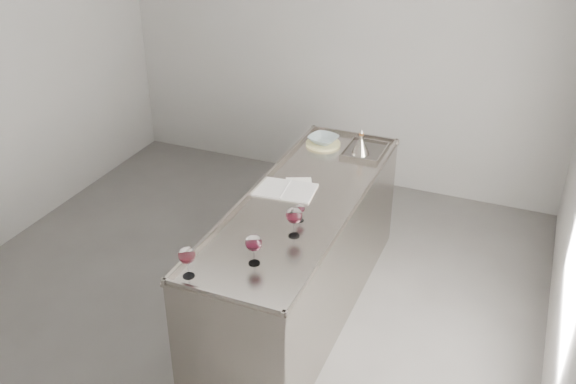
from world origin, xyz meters
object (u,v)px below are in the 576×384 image
at_px(counter, 302,255).
at_px(wine_glass_small, 300,209).
at_px(wine_funnel, 361,146).
at_px(notebook, 285,190).
at_px(wine_glass_middle, 254,244).
at_px(ceramic_bowl, 323,139).
at_px(wine_glass_right, 294,216).
at_px(wine_glass_left, 187,256).

height_order(counter, wine_glass_small, wine_glass_small).
distance_m(wine_glass_small, wine_funnel, 1.14).
bearing_deg(notebook, wine_funnel, 62.33).
distance_m(wine_glass_middle, notebook, 0.93).
relative_size(wine_glass_small, wine_funnel, 0.57).
relative_size(wine_glass_middle, notebook, 0.44).
distance_m(counter, notebook, 0.51).
bearing_deg(counter, notebook, 154.69).
bearing_deg(notebook, counter, -31.41).
relative_size(counter, ceramic_bowl, 10.47).
xyz_separation_m(wine_glass_right, ceramic_bowl, (-0.30, 1.37, -0.10)).
distance_m(wine_glass_small, notebook, 0.43).
xyz_separation_m(wine_glass_left, wine_funnel, (0.43, 1.95, -0.07)).
height_order(wine_glass_left, wine_glass_right, wine_glass_right).
bearing_deg(ceramic_bowl, wine_funnel, -7.98).
relative_size(counter, wine_funnel, 11.03).
bearing_deg(wine_glass_right, counter, 104.92).
relative_size(wine_glass_small, ceramic_bowl, 0.54).
bearing_deg(notebook, wine_glass_right, -68.08).
bearing_deg(wine_funnel, counter, -99.94).
distance_m(counter, wine_glass_left, 1.27).
bearing_deg(counter, wine_glass_small, -71.69).
height_order(wine_glass_right, wine_funnel, wine_funnel).
bearing_deg(counter, ceramic_bowl, 101.11).
distance_m(counter, wine_funnel, 1.03).
bearing_deg(wine_glass_small, wine_glass_middle, -97.30).
distance_m(counter, wine_glass_middle, 1.02).
xyz_separation_m(wine_glass_middle, ceramic_bowl, (-0.20, 1.74, -0.09)).
height_order(wine_glass_small, notebook, wine_glass_small).
bearing_deg(wine_glass_middle, wine_glass_small, 82.70).
height_order(notebook, wine_funnel, wine_funnel).
xyz_separation_m(counter, wine_glass_right, (0.12, -0.45, 0.61)).
distance_m(counter, wine_glass_small, 0.62).
relative_size(ceramic_bowl, wine_funnel, 1.05).
distance_m(wine_glass_left, wine_glass_right, 0.74).
xyz_separation_m(wine_glass_left, ceramic_bowl, (0.10, 2.00, -0.09)).
height_order(wine_glass_right, ceramic_bowl, wine_glass_right).
height_order(counter, ceramic_bowl, ceramic_bowl).
xyz_separation_m(wine_glass_left, wine_glass_middle, (0.29, 0.26, -0.00)).
xyz_separation_m(wine_glass_small, ceramic_bowl, (-0.27, 1.18, -0.04)).
bearing_deg(wine_glass_right, notebook, 118.02).
bearing_deg(wine_glass_middle, wine_funnel, 85.44).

